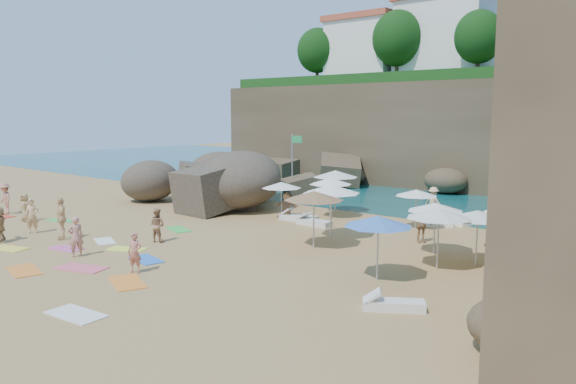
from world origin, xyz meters
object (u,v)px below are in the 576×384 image
Objects in this scene: parasol_1 at (330,181)px; person_stand_4 at (495,239)px; flag_pole at (294,157)px; rock_outcrop at (214,202)px; parasol_0 at (335,174)px; person_stand_3 at (421,225)px; lounger_0 at (314,223)px; person_stand_5 at (286,206)px; person_stand_6 at (76,237)px; person_stand_2 at (433,202)px; parasol_2 at (331,189)px; person_stand_0 at (32,216)px; person_stand_1 at (157,225)px.

person_stand_4 is at bearing -20.18° from parasol_1.
flag_pole is at bearing 142.71° from parasol_1.
parasol_0 is (8.18, 1.83, 2.24)m from rock_outcrop.
person_stand_3 is at bearing -29.22° from flag_pole.
lounger_0 is 2.12m from person_stand_5.
parasol_0 is 1.58× the size of person_stand_6.
rock_outcrop reaches higher than person_stand_2.
person_stand_4 is (6.17, -7.79, 0.13)m from person_stand_2.
flag_pole is 8.50m from parasol_1.
parasol_2 is 7.46m from person_stand_4.
person_stand_4 is at bearing -28.98° from person_stand_5.
lounger_0 is 1.16× the size of person_stand_0.
person_stand_0 is 12.51m from person_stand_5.
person_stand_0 is (-11.55, -8.18, -1.44)m from parasol_2.
lounger_0 is at bearing -45.20° from flag_pole.
parasol_1 is 2.81m from person_stand_5.
parasol_2 reaches higher than person_stand_5.
person_stand_1 is (6.04, 2.67, -0.08)m from person_stand_0.
lounger_0 is (9.54, -1.97, 0.15)m from rock_outcrop.
person_stand_5 is 11.34m from person_stand_6.
person_stand_5 is 0.92× the size of person_stand_6.
person_stand_2 reaches higher than person_stand_1.
person_stand_0 reaches higher than person_stand_6.
person_stand_2 is 0.86× the size of person_stand_4.
person_stand_6 is (-7.05, -17.34, -0.00)m from person_stand_2.
parasol_2 is at bearing -14.95° from person_stand_0.
parasol_0 reaches higher than person_stand_5.
person_stand_0 is at bearing 7.67° from person_stand_1.
parasol_0 is at bearing -169.36° from person_stand_6.
flag_pole is at bearing 33.75° from person_stand_0.
person_stand_3 is 0.98× the size of person_stand_6.
person_stand_4 is at bearing -6.48° from lounger_0.
parasol_1 is (6.74, -5.13, -0.70)m from flag_pole.
person_stand_5 is at bearing 57.92° from person_stand_2.
parasol_0 is 1.61× the size of person_stand_3.
person_stand_0 is 1.05× the size of person_stand_3.
parasol_0 is 3.94m from person_stand_5.
parasol_2 is at bearing -56.77° from parasol_0.
person_stand_2 is (4.15, 4.00, -1.19)m from parasol_1.
person_stand_1 is 0.79× the size of person_stand_4.
parasol_2 is (11.87, -3.81, 2.27)m from rock_outcrop.
person_stand_5 is at bearing 176.11° from lounger_0.
parasol_1 is 15.06m from person_stand_0.
rock_outcrop is 5.15× the size of person_stand_3.
person_stand_0 reaches higher than lounger_0.
parasol_1 is 7.03m from person_stand_3.
rock_outcrop is at bearing 162.23° from parasol_2.
parasol_2 is (3.69, -5.63, 0.04)m from parasol_0.
rock_outcrop is 5.04× the size of person_stand_6.
parasol_1 reaches higher than person_stand_5.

